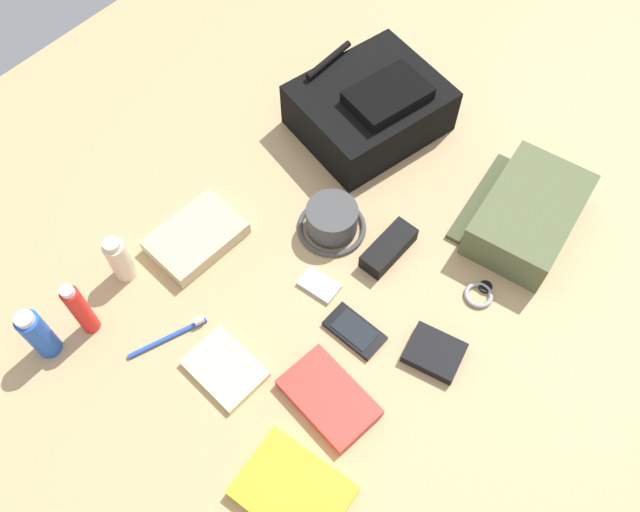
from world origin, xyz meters
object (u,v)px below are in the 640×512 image
toiletry_pouch (527,214)px  sunscreen_spray (80,309)px  lotion_bottle (119,259)px  paperback_novel (293,491)px  media_player (319,285)px  sunglasses_case (389,248)px  toothbrush (172,335)px  bucket_hat (332,221)px  notepad (225,369)px  wallet (434,353)px  backpack (370,107)px  cell_phone (355,331)px  deodorant_spray (38,334)px  folded_towel (196,237)px  wristwatch (480,294)px  travel_guidebook (329,398)px

toiletry_pouch → sunscreen_spray: sunscreen_spray is taller
lotion_bottle → paperback_novel: lotion_bottle is taller
media_player → sunglasses_case: (0.16, -0.06, 0.01)m
lotion_bottle → toothbrush: size_ratio=0.77×
bucket_hat → lotion_bottle: lotion_bottle is taller
toiletry_pouch → bucket_hat: 0.43m
toiletry_pouch → notepad: toiletry_pouch is taller
sunscreen_spray → wallet: sunscreen_spray is taller
backpack → paperback_novel: size_ratio=1.85×
cell_phone → wallet: size_ratio=1.13×
bucket_hat → lotion_bottle: bearing=145.4°
toothbrush → backpack: bearing=4.3°
backpack → deodorant_spray: (-0.89, 0.12, 0.00)m
sunglasses_case → wallet: bearing=-120.6°
sunscreen_spray → notepad: 0.31m
folded_towel → paperback_novel: bearing=-116.3°
backpack → sunglasses_case: 0.37m
bucket_hat → wristwatch: bearing=-77.4°
bucket_hat → toothbrush: bearing=169.7°
wristwatch → paperback_novel: bearing=177.1°
travel_guidebook → media_player: (0.18, 0.18, -0.01)m
wallet → wristwatch: bearing=-10.5°
lotion_bottle → notepad: (-0.02, -0.32, -0.05)m
bucket_hat → lotion_bottle: (-0.38, 0.26, 0.03)m
backpack → lotion_bottle: (-0.67, 0.13, -0.01)m
travel_guidebook → notepad: size_ratio=1.33×
bucket_hat → wallet: (-0.10, -0.35, -0.02)m
toiletry_pouch → notepad: 0.73m
toiletry_pouch → folded_towel: size_ratio=1.56×
sunscreen_spray → wallet: (0.41, -0.57, -0.07)m
toiletry_pouch → bucket_hat: size_ratio=2.00×
bucket_hat → travel_guidebook: bearing=-140.3°
lotion_bottle → cell_phone: 0.51m
sunscreen_spray → travel_guidebook: (0.20, -0.47, -0.07)m
backpack → lotion_bottle: 0.68m
deodorant_spray → wristwatch: deodorant_spray is taller
toiletry_pouch → bucket_hat: bearing=132.1°
wallet → bucket_hat: bearing=62.1°
travel_guidebook → cell_phone: 0.15m
media_player → folded_towel: folded_towel is taller
lotion_bottle → media_player: (0.25, -0.34, -0.06)m
backpack → lotion_bottle: bearing=168.7°
lotion_bottle → media_player: lotion_bottle is taller
toothbrush → sunglasses_case: size_ratio=1.18×
travel_guidebook → lotion_bottle: bearing=98.1°
paperback_novel → wallet: bearing=-5.2°
travel_guidebook → toothbrush: (-0.11, 0.33, -0.00)m
toiletry_pouch → notepad: size_ratio=2.08×
media_player → notepad: (-0.27, 0.02, 0.00)m
wristwatch → folded_towel: folded_towel is taller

